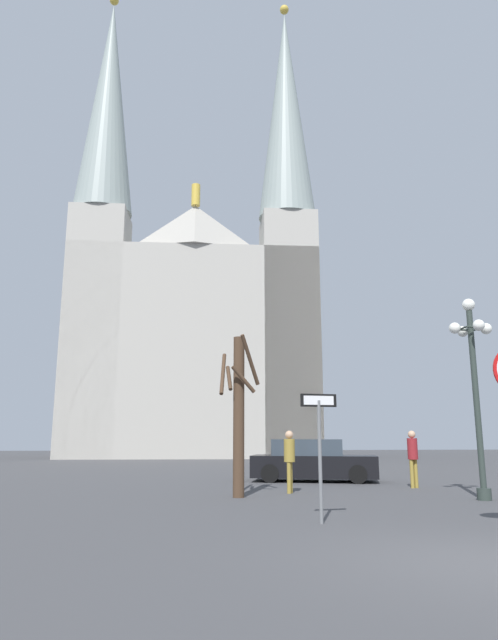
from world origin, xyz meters
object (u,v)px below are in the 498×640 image
object	(u,v)px
one_way_arrow_sign	(319,439)
bare_tree	(239,410)
street_lamp	(474,373)
parked_car_near_black	(312,461)
pedestrian_walking	(289,455)
cathedral	(195,311)
pedestrian_standing	(413,453)

from	to	relation	value
one_way_arrow_sign	bare_tree	size ratio (longest dim) A/B	0.55
street_lamp	bare_tree	bearing A→B (deg)	168.32
parked_car_near_black	pedestrian_walking	xyz separation A→B (m)	(-1.57, -4.14, 0.37)
street_lamp	cathedral	bearing A→B (deg)	103.29
cathedral	street_lamp	world-z (taller)	cathedral
street_lamp	parked_car_near_black	world-z (taller)	street_lamp
one_way_arrow_sign	street_lamp	xyz separation A→B (m)	(5.05, 3.44, 1.70)
pedestrian_walking	pedestrian_standing	world-z (taller)	pedestrian_standing
parked_car_near_black	pedestrian_walking	size ratio (longest dim) A/B	2.71
cathedral	pedestrian_walking	bearing A→B (deg)	-84.54
street_lamp	parked_car_near_black	bearing A→B (deg)	115.68
street_lamp	bare_tree	world-z (taller)	street_lamp
bare_tree	parked_car_near_black	world-z (taller)	bare_tree
cathedral	pedestrian_walking	xyz separation A→B (m)	(2.79, -29.23, -10.79)
cathedral	pedestrian_standing	distance (m)	30.81
cathedral	pedestrian_walking	size ratio (longest dim) A/B	22.49
parked_car_near_black	street_lamp	bearing A→B (deg)	-64.32
cathedral	parked_car_near_black	distance (m)	27.80
cathedral	parked_car_near_black	size ratio (longest dim) A/B	8.28
cathedral	bare_tree	xyz separation A→B (m)	(1.22, -30.22, -9.54)
bare_tree	parked_car_near_black	size ratio (longest dim) A/B	0.91
bare_tree	pedestrian_standing	xyz separation A→B (m)	(5.79, 2.21, -1.23)
parked_car_near_black	pedestrian_standing	distance (m)	3.96
one_way_arrow_sign	street_lamp	distance (m)	6.34
cathedral	pedestrian_walking	distance (m)	31.29
cathedral	pedestrian_standing	world-z (taller)	cathedral
street_lamp	pedestrian_walking	distance (m)	5.61
one_way_arrow_sign	pedestrian_walking	world-z (taller)	one_way_arrow_sign
one_way_arrow_sign	street_lamp	world-z (taller)	street_lamp
cathedral	street_lamp	xyz separation A→B (m)	(7.44, -31.50, -8.61)
bare_tree	one_way_arrow_sign	bearing A→B (deg)	-76.05
cathedral	bare_tree	distance (m)	31.71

